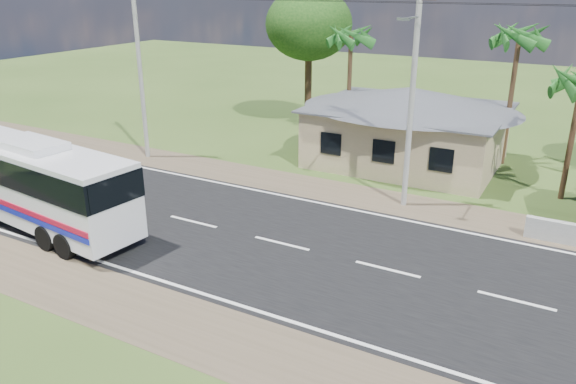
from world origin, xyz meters
name	(u,v)px	position (x,y,z in m)	size (l,w,h in m)	color
ground	(282,244)	(0.00, 0.00, 0.00)	(120.00, 120.00, 0.00)	#2F491A
road	(282,244)	(0.00, 0.00, 0.01)	(120.00, 16.00, 0.03)	black
house	(409,118)	(1.00, 13.00, 2.64)	(12.40, 10.00, 5.00)	tan
utility_poles	(406,83)	(2.67, 6.49, 5.77)	(32.80, 2.22, 11.00)	#9E9E99
palm_mid	(519,37)	(6.00, 15.50, 7.16)	(2.80, 2.80, 8.20)	#47301E
palm_far	(351,37)	(-4.00, 16.00, 6.68)	(2.80, 2.80, 7.70)	#47301E
tree_behind_house	(309,25)	(-8.00, 18.00, 7.12)	(6.00, 6.00, 9.61)	#47301E
coach_bus	(23,174)	(-10.84, -3.42, 2.22)	(12.70, 4.01, 3.88)	silver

